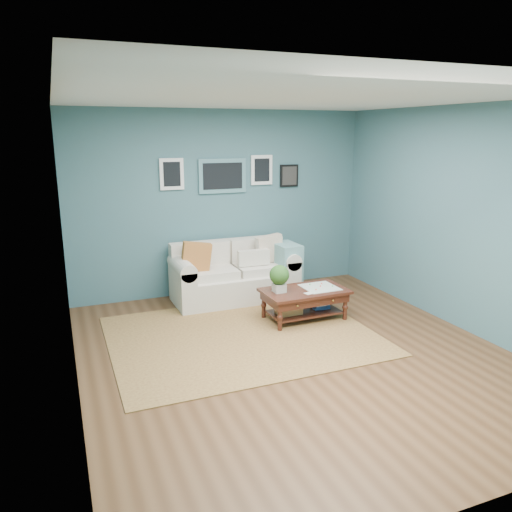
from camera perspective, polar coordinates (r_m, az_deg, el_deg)
room_shell at (r=5.23m, az=4.51°, el=2.76°), size 5.00×5.02×2.70m
area_rug at (r=6.05m, az=-1.63°, el=-9.06°), size 3.06×2.45×0.01m
loveseat at (r=7.25m, az=-1.96°, el=-2.00°), size 1.81×0.82×0.93m
coffee_table at (r=6.46m, az=5.08°, el=-4.48°), size 1.09×0.65×0.76m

